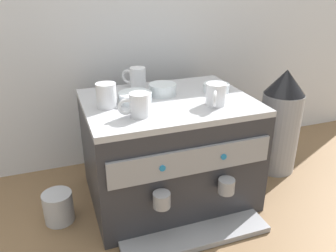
{
  "coord_description": "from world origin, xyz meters",
  "views": [
    {
      "loc": [
        -0.4,
        -1.1,
        0.83
      ],
      "look_at": [
        0.0,
        0.0,
        0.3
      ],
      "focal_mm": 36.78,
      "sensor_mm": 36.0,
      "label": 1
    }
  ],
  "objects_px": {
    "espresso_machine": "(168,150)",
    "ceramic_bowl_1": "(163,89)",
    "ceramic_cup_2": "(138,105)",
    "ceramic_bowl_2": "(135,98)",
    "ceramic_cup_0": "(137,78)",
    "milk_pitcher": "(58,207)",
    "ceramic_cup_1": "(107,95)",
    "ceramic_bowl_0": "(216,88)",
    "coffee_grinder": "(280,122)",
    "ceramic_cup_3": "(216,95)"
  },
  "relations": [
    {
      "from": "espresso_machine",
      "to": "ceramic_bowl_1",
      "type": "distance_m",
      "value": 0.23
    },
    {
      "from": "ceramic_cup_2",
      "to": "ceramic_bowl_2",
      "type": "height_order",
      "value": "ceramic_cup_2"
    },
    {
      "from": "ceramic_cup_0",
      "to": "milk_pitcher",
      "type": "height_order",
      "value": "ceramic_cup_0"
    },
    {
      "from": "ceramic_cup_2",
      "to": "ceramic_cup_1",
      "type": "bearing_deg",
      "value": 123.78
    },
    {
      "from": "ceramic_bowl_0",
      "to": "coffee_grinder",
      "type": "height_order",
      "value": "coffee_grinder"
    },
    {
      "from": "ceramic_cup_3",
      "to": "coffee_grinder",
      "type": "relative_size",
      "value": 0.22
    },
    {
      "from": "ceramic_bowl_2",
      "to": "ceramic_cup_0",
      "type": "bearing_deg",
      "value": 72.58
    },
    {
      "from": "ceramic_cup_0",
      "to": "ceramic_cup_2",
      "type": "distance_m",
      "value": 0.29
    },
    {
      "from": "ceramic_cup_3",
      "to": "ceramic_bowl_1",
      "type": "bearing_deg",
      "value": 127.75
    },
    {
      "from": "ceramic_bowl_2",
      "to": "milk_pitcher",
      "type": "relative_size",
      "value": 1.03
    },
    {
      "from": "ceramic_bowl_1",
      "to": "espresso_machine",
      "type": "bearing_deg",
      "value": -91.55
    },
    {
      "from": "espresso_machine",
      "to": "ceramic_cup_2",
      "type": "distance_m",
      "value": 0.3
    },
    {
      "from": "ceramic_cup_1",
      "to": "milk_pitcher",
      "type": "bearing_deg",
      "value": -173.1
    },
    {
      "from": "ceramic_cup_1",
      "to": "coffee_grinder",
      "type": "xyz_separation_m",
      "value": [
        0.75,
        0.02,
        -0.22
      ]
    },
    {
      "from": "espresso_machine",
      "to": "ceramic_cup_3",
      "type": "distance_m",
      "value": 0.3
    },
    {
      "from": "milk_pitcher",
      "to": "ceramic_cup_3",
      "type": "bearing_deg",
      "value": -8.78
    },
    {
      "from": "ceramic_bowl_0",
      "to": "ceramic_cup_2",
      "type": "bearing_deg",
      "value": -158.15
    },
    {
      "from": "ceramic_bowl_0",
      "to": "milk_pitcher",
      "type": "bearing_deg",
      "value": -175.78
    },
    {
      "from": "espresso_machine",
      "to": "ceramic_cup_0",
      "type": "xyz_separation_m",
      "value": [
        -0.07,
        0.17,
        0.25
      ]
    },
    {
      "from": "milk_pitcher",
      "to": "coffee_grinder",
      "type": "bearing_deg",
      "value": 2.91
    },
    {
      "from": "ceramic_bowl_1",
      "to": "ceramic_bowl_2",
      "type": "distance_m",
      "value": 0.13
    },
    {
      "from": "espresso_machine",
      "to": "milk_pitcher",
      "type": "distance_m",
      "value": 0.45
    },
    {
      "from": "ceramic_bowl_0",
      "to": "milk_pitcher",
      "type": "xyz_separation_m",
      "value": [
        -0.63,
        -0.05,
        -0.36
      ]
    },
    {
      "from": "ceramic_cup_3",
      "to": "ceramic_bowl_0",
      "type": "bearing_deg",
      "value": 61.84
    },
    {
      "from": "ceramic_cup_1",
      "to": "ceramic_cup_3",
      "type": "relative_size",
      "value": 1.08
    },
    {
      "from": "ceramic_cup_0",
      "to": "ceramic_cup_3",
      "type": "bearing_deg",
      "value": -54.08
    },
    {
      "from": "ceramic_cup_0",
      "to": "espresso_machine",
      "type": "bearing_deg",
      "value": -68.3
    },
    {
      "from": "ceramic_cup_2",
      "to": "ceramic_cup_3",
      "type": "relative_size",
      "value": 1.02
    },
    {
      "from": "ceramic_bowl_0",
      "to": "coffee_grinder",
      "type": "relative_size",
      "value": 0.22
    },
    {
      "from": "ceramic_cup_2",
      "to": "ceramic_bowl_2",
      "type": "bearing_deg",
      "value": 79.94
    },
    {
      "from": "espresso_machine",
      "to": "ceramic_cup_0",
      "type": "bearing_deg",
      "value": 111.7
    },
    {
      "from": "ceramic_cup_2",
      "to": "milk_pitcher",
      "type": "xyz_separation_m",
      "value": [
        -0.28,
        0.09,
        -0.39
      ]
    },
    {
      "from": "coffee_grinder",
      "to": "ceramic_cup_3",
      "type": "bearing_deg",
      "value": -161.12
    },
    {
      "from": "ceramic_cup_1",
      "to": "ceramic_cup_0",
      "type": "bearing_deg",
      "value": 48.25
    },
    {
      "from": "ceramic_bowl_0",
      "to": "ceramic_bowl_2",
      "type": "bearing_deg",
      "value": -178.44
    },
    {
      "from": "ceramic_cup_1",
      "to": "ceramic_bowl_0",
      "type": "height_order",
      "value": "ceramic_cup_1"
    },
    {
      "from": "ceramic_cup_3",
      "to": "milk_pitcher",
      "type": "height_order",
      "value": "ceramic_cup_3"
    },
    {
      "from": "ceramic_bowl_0",
      "to": "milk_pitcher",
      "type": "distance_m",
      "value": 0.73
    },
    {
      "from": "ceramic_cup_1",
      "to": "ceramic_bowl_2",
      "type": "distance_m",
      "value": 0.11
    },
    {
      "from": "ceramic_cup_2",
      "to": "ceramic_bowl_0",
      "type": "height_order",
      "value": "ceramic_cup_2"
    },
    {
      "from": "ceramic_cup_1",
      "to": "ceramic_bowl_1",
      "type": "bearing_deg",
      "value": 14.82
    },
    {
      "from": "espresso_machine",
      "to": "ceramic_bowl_1",
      "type": "relative_size",
      "value": 5.85
    },
    {
      "from": "milk_pitcher",
      "to": "ceramic_bowl_1",
      "type": "bearing_deg",
      "value": 11.04
    },
    {
      "from": "ceramic_cup_0",
      "to": "ceramic_bowl_1",
      "type": "bearing_deg",
      "value": -57.08
    },
    {
      "from": "ceramic_cup_2",
      "to": "ceramic_bowl_2",
      "type": "relative_size",
      "value": 0.89
    },
    {
      "from": "espresso_machine",
      "to": "ceramic_cup_2",
      "type": "xyz_separation_m",
      "value": [
        -0.14,
        -0.11,
        0.24
      ]
    },
    {
      "from": "espresso_machine",
      "to": "ceramic_bowl_0",
      "type": "distance_m",
      "value": 0.3
    },
    {
      "from": "coffee_grinder",
      "to": "ceramic_bowl_0",
      "type": "bearing_deg",
      "value": -179.65
    },
    {
      "from": "ceramic_cup_1",
      "to": "milk_pitcher",
      "type": "xyz_separation_m",
      "value": [
        -0.21,
        -0.03,
        -0.39
      ]
    },
    {
      "from": "ceramic_cup_0",
      "to": "ceramic_bowl_1",
      "type": "height_order",
      "value": "ceramic_cup_0"
    }
  ]
}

